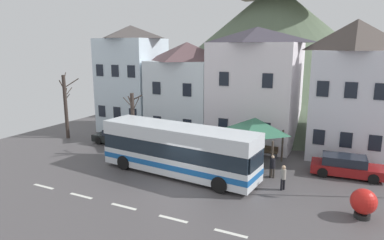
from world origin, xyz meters
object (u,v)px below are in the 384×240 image
at_px(transit_bus, 178,150).
at_px(parked_car_01, 119,137).
at_px(townhouse_03, 351,90).
at_px(bare_tree_01, 133,123).
at_px(townhouse_00, 132,79).
at_px(parked_car_00, 346,166).
at_px(harbour_buoy, 364,202).
at_px(bare_tree_00, 66,105).
at_px(public_bench, 267,151).
at_px(bus_shelter, 255,125).
at_px(pedestrian_01, 272,165).
at_px(pedestrian_00, 283,176).
at_px(townhouse_01, 187,90).
at_px(hilltop_castle, 273,44).
at_px(townhouse_02, 255,87).

height_order(transit_bus, parked_car_01, transit_bus).
bearing_deg(townhouse_03, bare_tree_01, -154.52).
relative_size(townhouse_00, parked_car_00, 2.26).
xyz_separation_m(townhouse_03, harbour_buoy, (1.16, -10.27, -4.30)).
xyz_separation_m(parked_car_00, bare_tree_00, (-23.60, -1.01, 2.40)).
height_order(parked_car_01, public_bench, parked_car_01).
distance_m(parked_car_00, parked_car_01, 18.05).
distance_m(bus_shelter, pedestrian_01, 3.24).
height_order(townhouse_03, pedestrian_01, townhouse_03).
bearing_deg(bare_tree_01, parked_car_01, 146.69).
bearing_deg(public_bench, pedestrian_00, -67.46).
relative_size(townhouse_01, hilltop_castle, 0.22).
height_order(parked_car_00, bare_tree_01, bare_tree_01).
height_order(pedestrian_01, harbour_buoy, pedestrian_01).
distance_m(hilltop_castle, pedestrian_00, 29.16).
distance_m(pedestrian_01, public_bench, 4.24).
relative_size(transit_bus, public_bench, 6.68).
bearing_deg(public_bench, bare_tree_00, -172.00).
relative_size(townhouse_01, parked_car_01, 1.92).
xyz_separation_m(pedestrian_00, pedestrian_01, (-1.01, 1.64, -0.01)).
height_order(townhouse_00, townhouse_03, townhouse_00).
xyz_separation_m(hilltop_castle, parked_car_00, (10.45, -23.05, -7.97)).
xyz_separation_m(hilltop_castle, bare_tree_00, (-13.15, -24.06, -5.57)).
relative_size(townhouse_02, bare_tree_01, 2.03).
height_order(townhouse_00, pedestrian_00, townhouse_00).
bearing_deg(townhouse_01, townhouse_03, -1.69).
height_order(townhouse_00, bus_shelter, townhouse_00).
relative_size(townhouse_03, public_bench, 6.21).
xyz_separation_m(hilltop_castle, pedestrian_00, (7.20, -27.18, -7.74)).
distance_m(townhouse_02, bare_tree_00, 17.12).
xyz_separation_m(townhouse_01, hilltop_castle, (3.71, 18.16, 4.27)).
xyz_separation_m(pedestrian_00, harbour_buoy, (4.23, -1.66, -0.07)).
bearing_deg(pedestrian_01, townhouse_00, 156.04).
bearing_deg(public_bench, transit_bus, -125.82).
xyz_separation_m(pedestrian_00, bare_tree_00, (-20.35, 3.12, 2.17)).
height_order(bare_tree_00, bare_tree_01, bare_tree_00).
xyz_separation_m(parked_car_00, bare_tree_01, (-15.02, -2.58, 1.95)).
xyz_separation_m(townhouse_03, transit_bus, (-9.82, -9.08, -3.48)).
height_order(townhouse_02, bare_tree_01, townhouse_02).
height_order(townhouse_02, bare_tree_00, townhouse_02).
distance_m(townhouse_01, townhouse_03, 14.00).
height_order(hilltop_castle, parked_car_00, hilltop_castle).
height_order(townhouse_00, public_bench, townhouse_00).
xyz_separation_m(transit_bus, parked_car_01, (-8.03, 3.99, -1.03)).
relative_size(townhouse_00, townhouse_03, 1.01).
xyz_separation_m(bus_shelter, harbour_buoy, (6.98, -5.13, -2.09)).
bearing_deg(hilltop_castle, bus_shelter, -79.38).
height_order(bus_shelter, pedestrian_00, bus_shelter).
distance_m(pedestrian_01, bare_tree_01, 10.90).
bearing_deg(bare_tree_00, public_bench, 8.00).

